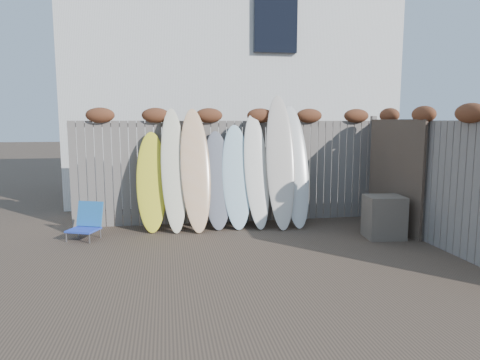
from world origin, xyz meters
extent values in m
plane|color=#493A2D|center=(0.00, 0.00, 0.00)|extent=(80.00, 80.00, 0.00)
cube|color=slate|center=(0.00, 2.40, 1.00)|extent=(6.00, 0.10, 2.00)
cube|color=slate|center=(3.00, 2.40, 1.05)|extent=(0.10, 0.10, 2.10)
ellipsoid|color=brown|center=(-2.40, 2.36, 2.10)|extent=(0.52, 0.28, 0.28)
ellipsoid|color=brown|center=(-1.40, 2.36, 2.10)|extent=(0.52, 0.28, 0.28)
ellipsoid|color=brown|center=(-0.40, 2.36, 2.10)|extent=(0.52, 0.28, 0.28)
ellipsoid|color=brown|center=(0.60, 2.36, 2.10)|extent=(0.52, 0.28, 0.28)
ellipsoid|color=brown|center=(1.60, 2.36, 2.10)|extent=(0.52, 0.28, 0.28)
ellipsoid|color=brown|center=(2.60, 2.36, 2.10)|extent=(0.52, 0.28, 0.28)
cube|color=slate|center=(3.00, 0.20, 1.00)|extent=(0.10, 4.40, 2.00)
ellipsoid|color=brown|center=(2.96, -0.50, 2.10)|extent=(0.28, 0.56, 0.28)
ellipsoid|color=brown|center=(2.96, 0.60, 2.10)|extent=(0.28, 0.56, 0.28)
ellipsoid|color=brown|center=(2.96, 1.70, 2.10)|extent=(0.28, 0.56, 0.28)
cube|color=silver|center=(0.50, 6.50, 3.00)|extent=(8.00, 5.00, 6.00)
cube|color=black|center=(1.30, 3.95, 4.20)|extent=(1.00, 0.12, 1.30)
cube|color=blue|center=(-2.63, 1.50, 0.17)|extent=(0.58, 0.55, 0.03)
cube|color=#2369B1|center=(-2.55, 1.70, 0.40)|extent=(0.48, 0.30, 0.43)
cylinder|color=#B9BAC1|center=(-2.89, 1.41, 0.09)|extent=(0.03, 0.03, 0.17)
cylinder|color=silver|center=(-2.76, 1.73, 0.09)|extent=(0.03, 0.03, 0.17)
cylinder|color=#A6A7AD|center=(-2.50, 1.26, 0.09)|extent=(0.03, 0.03, 0.17)
cylinder|color=silver|center=(-2.37, 1.58, 0.09)|extent=(0.03, 0.03, 0.17)
cube|color=#68544E|center=(2.43, 0.76, 0.36)|extent=(0.68, 0.59, 0.73)
cube|color=brown|center=(2.78, 1.08, 1.01)|extent=(0.31, 1.33, 2.02)
ellipsoid|color=yellow|center=(-1.50, 1.99, 0.90)|extent=(0.55, 0.65, 1.81)
ellipsoid|color=beige|center=(-1.09, 1.96, 1.12)|extent=(0.51, 0.82, 2.24)
ellipsoid|color=#F3B186|center=(-0.70, 1.91, 1.12)|extent=(0.60, 0.82, 2.23)
ellipsoid|color=slate|center=(-0.30, 1.98, 0.91)|extent=(0.54, 0.66, 1.81)
ellipsoid|color=silver|center=(0.07, 1.97, 0.97)|extent=(0.56, 0.70, 1.93)
ellipsoid|color=white|center=(0.45, 1.95, 1.07)|extent=(0.50, 0.78, 2.14)
ellipsoid|color=beige|center=(0.89, 1.88, 1.25)|extent=(0.60, 0.91, 2.49)
ellipsoid|color=silver|center=(1.18, 1.92, 1.15)|extent=(0.55, 0.82, 2.29)
camera|label=1|loc=(-1.23, -5.87, 1.97)|focal=32.00mm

